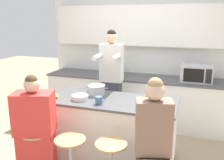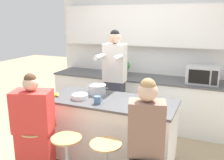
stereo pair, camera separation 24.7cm
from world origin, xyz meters
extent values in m
plane|color=tan|center=(0.00, 0.00, 0.00)|extent=(16.00, 16.00, 0.00)
cube|color=silver|center=(0.00, 1.81, 1.35)|extent=(3.67, 0.06, 2.70)
cube|color=white|center=(0.00, 1.70, 1.83)|extent=(3.37, 0.16, 0.75)
cube|color=white|center=(0.00, 1.44, 0.43)|extent=(3.37, 0.66, 0.87)
cube|color=#4C4C4F|center=(0.00, 1.44, 0.88)|extent=(3.40, 0.69, 0.03)
cube|color=black|center=(0.00, 0.00, 0.03)|extent=(1.65, 0.66, 0.06)
cube|color=white|center=(0.00, 0.00, 0.47)|extent=(1.73, 0.74, 0.81)
cube|color=#4C4C4F|center=(0.00, 0.00, 0.89)|extent=(1.77, 0.78, 0.03)
cylinder|color=#B7BABC|center=(-0.71, -0.69, 0.31)|extent=(0.04, 0.04, 0.59)
cylinder|color=tan|center=(-0.71, -0.69, 0.62)|extent=(0.35, 0.35, 0.02)
cylinder|color=tan|center=(-0.24, -0.71, 0.62)|extent=(0.35, 0.35, 0.02)
cylinder|color=tan|center=(0.24, -0.65, 0.62)|extent=(0.35, 0.35, 0.02)
cylinder|color=tan|center=(0.71, -0.70, 0.62)|extent=(0.35, 0.35, 0.02)
cube|color=#383842|center=(-0.22, 0.71, 0.48)|extent=(0.31, 0.24, 0.97)
cube|color=silver|center=(-0.22, 0.71, 1.27)|extent=(0.36, 0.24, 0.60)
cylinder|color=silver|center=(-0.35, 0.43, 1.40)|extent=(0.09, 0.33, 0.07)
cylinder|color=silver|center=(-0.06, 0.44, 1.40)|extent=(0.09, 0.33, 0.07)
sphere|color=#DBB293|center=(-0.22, 0.71, 1.66)|extent=(0.20, 0.20, 0.19)
sphere|color=black|center=(-0.22, 0.71, 1.71)|extent=(0.16, 0.16, 0.15)
cube|color=red|center=(-0.70, -0.70, 0.31)|extent=(0.48, 0.38, 0.63)
cube|color=red|center=(-0.70, -0.70, 0.88)|extent=(0.52, 0.41, 0.50)
sphere|color=#DBB293|center=(-0.70, -0.70, 1.22)|extent=(0.23, 0.23, 0.18)
sphere|color=#513823|center=(-0.70, -0.70, 1.27)|extent=(0.18, 0.18, 0.14)
cube|color=#896656|center=(0.70, -0.70, 0.91)|extent=(0.40, 0.31, 0.56)
sphere|color=#DBB293|center=(0.70, -0.70, 1.28)|extent=(0.24, 0.24, 0.19)
sphere|color=#A37F51|center=(0.70, -0.70, 1.34)|extent=(0.19, 0.19, 0.15)
cylinder|color=#B7BABC|center=(-0.26, 0.14, 0.97)|extent=(0.24, 0.24, 0.13)
cylinder|color=#B7BABC|center=(-0.26, 0.14, 1.04)|extent=(0.26, 0.26, 0.01)
cylinder|color=#B7BABC|center=(-0.41, 0.14, 1.01)|extent=(0.05, 0.01, 0.01)
cylinder|color=#B7BABC|center=(-0.11, 0.14, 1.01)|extent=(0.05, 0.01, 0.01)
cylinder|color=white|center=(-0.38, -0.13, 0.93)|extent=(0.22, 0.22, 0.06)
cylinder|color=#4C7099|center=(-0.08, -0.22, 0.95)|extent=(0.09, 0.09, 0.10)
torus|color=#4C7099|center=(-0.02, -0.22, 0.96)|extent=(0.04, 0.01, 0.04)
cylinder|color=#DB4C51|center=(0.49, 0.08, 0.94)|extent=(0.07, 0.07, 0.09)
torus|color=#DB4C51|center=(0.54, 0.08, 0.95)|extent=(0.04, 0.01, 0.04)
ellipsoid|color=yellow|center=(-0.76, -0.19, 0.93)|extent=(0.13, 0.05, 0.06)
ellipsoid|color=yellow|center=(-0.79, -0.15, 0.93)|extent=(0.10, 0.12, 0.06)
ellipsoid|color=yellow|center=(-0.73, -0.15, 0.93)|extent=(0.11, 0.11, 0.06)
cube|color=#B2B5B7|center=(1.08, 1.39, 1.04)|extent=(0.52, 0.34, 0.29)
cube|color=black|center=(1.03, 1.22, 1.04)|extent=(0.32, 0.01, 0.22)
cube|color=black|center=(1.26, 1.22, 1.04)|extent=(0.09, 0.01, 0.23)
cylinder|color=#A86042|center=(-0.34, 1.44, 0.94)|extent=(0.16, 0.16, 0.09)
sphere|color=#478942|center=(-0.34, 1.44, 1.09)|extent=(0.23, 0.23, 0.23)
camera|label=1|loc=(1.04, -3.00, 1.95)|focal=40.00mm
camera|label=2|loc=(1.27, -2.91, 1.95)|focal=40.00mm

